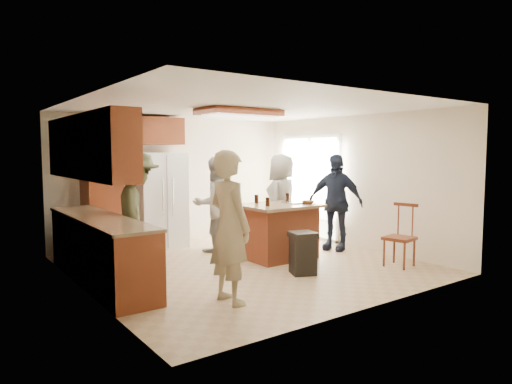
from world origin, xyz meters
TOP-DOWN VIEW (x-y plane):
  - room_shell at (4.37, 1.64)m, footprint 8.00×5.20m
  - person_front_left at (-1.20, -1.38)m, footprint 0.52×0.69m
  - person_behind_left at (0.12, 1.20)m, footprint 0.87×0.58m
  - person_behind_right at (1.32, 0.75)m, footprint 1.03×0.94m
  - person_side_right at (2.00, 0.01)m, footprint 0.90×1.17m
  - person_counter at (-1.61, 0.55)m, footprint 0.88×1.29m
  - left_cabinetry at (-2.24, 0.40)m, footprint 0.64×3.00m
  - back_wall_units at (-1.33, 2.20)m, footprint 1.80×0.60m
  - refrigerator at (-0.55, 2.12)m, footprint 0.90×0.76m
  - kitchen_island at (0.71, 0.08)m, footprint 1.28×1.03m
  - island_items at (0.93, 0.01)m, footprint 0.97×0.75m
  - trash_bin at (0.37, -0.93)m, footprint 0.45×0.45m
  - spindle_chair at (1.93, -1.48)m, footprint 0.49×0.49m

SIDE VIEW (x-z plane):
  - trash_bin at x=0.37m, z-range 0.00..0.63m
  - spindle_chair at x=1.93m, z-range -0.04..0.95m
  - kitchen_island at x=0.71m, z-range 0.01..0.94m
  - person_behind_left at x=0.12m, z-range 0.00..1.72m
  - room_shell at x=4.37m, z-range -1.63..3.37m
  - person_behind_right at x=1.32m, z-range 0.00..1.77m
  - person_side_right at x=2.00m, z-range 0.00..1.78m
  - refrigerator at x=-0.55m, z-range 0.00..1.80m
  - person_counter at x=-1.61m, z-range 0.00..1.83m
  - person_front_left at x=-1.20m, z-range 0.00..1.84m
  - left_cabinetry at x=-2.24m, z-range -0.19..2.11m
  - island_items at x=0.93m, z-range 0.89..1.04m
  - back_wall_units at x=-1.33m, z-range 0.15..2.60m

